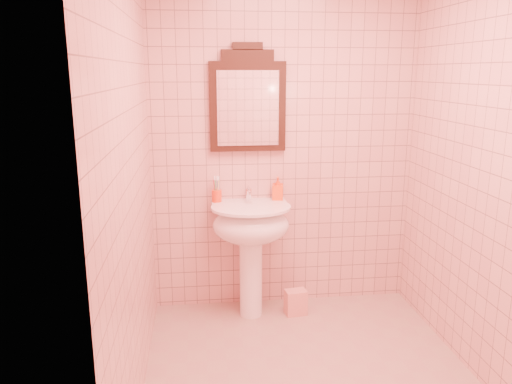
{
  "coord_description": "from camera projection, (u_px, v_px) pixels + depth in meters",
  "views": [
    {
      "loc": [
        -0.64,
        -2.6,
        1.81
      ],
      "look_at": [
        -0.27,
        0.55,
        1.04
      ],
      "focal_mm": 35.0,
      "sensor_mm": 36.0,
      "label": 1
    }
  ],
  "objects": [
    {
      "name": "floor",
      "position": [
        312.0,
        380.0,
        3.01
      ],
      "size": [
        2.2,
        2.2,
        0.0
      ],
      "primitive_type": "plane",
      "color": "tan",
      "rests_on": "ground"
    },
    {
      "name": "soap_dispenser",
      "position": [
        278.0,
        188.0,
        3.77
      ],
      "size": [
        0.09,
        0.09,
        0.18
      ],
      "primitive_type": "imported",
      "rotation": [
        0.0,
        0.0,
        -0.19
      ],
      "color": "#EB4A13",
      "rests_on": "pedestal_sink"
    },
    {
      "name": "towel",
      "position": [
        296.0,
        302.0,
        3.81
      ],
      "size": [
        0.17,
        0.13,
        0.19
      ],
      "primitive_type": "cube",
      "rotation": [
        0.0,
        0.0,
        0.13
      ],
      "color": "pink",
      "rests_on": "floor"
    },
    {
      "name": "pedestal_sink",
      "position": [
        251.0,
        232.0,
        3.66
      ],
      "size": [
        0.58,
        0.58,
        0.86
      ],
      "color": "white",
      "rests_on": "floor"
    },
    {
      "name": "mirror",
      "position": [
        248.0,
        102.0,
        3.64
      ],
      "size": [
        0.56,
        0.06,
        0.78
      ],
      "color": "black",
      "rests_on": "back_wall"
    },
    {
      "name": "toothbrush_cup",
      "position": [
        217.0,
        196.0,
        3.72
      ],
      "size": [
        0.07,
        0.07,
        0.17
      ],
      "rotation": [
        0.0,
        0.0,
        -0.32
      ],
      "color": "red",
      "rests_on": "pedestal_sink"
    },
    {
      "name": "faucet",
      "position": [
        249.0,
        194.0,
        3.73
      ],
      "size": [
        0.04,
        0.16,
        0.11
      ],
      "color": "white",
      "rests_on": "pedestal_sink"
    },
    {
      "name": "back_wall",
      "position": [
        284.0,
        148.0,
        3.78
      ],
      "size": [
        2.0,
        0.02,
        2.5
      ],
      "primitive_type": "cube",
      "color": "#DDA49A",
      "rests_on": "floor"
    }
  ]
}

